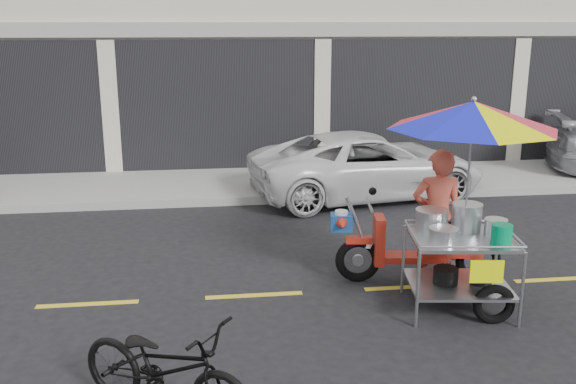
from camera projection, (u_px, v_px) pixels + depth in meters
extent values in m
plane|color=black|center=(411.00, 287.00, 8.17)|extent=(90.00, 90.00, 0.00)
cube|color=gray|center=(329.00, 179.00, 13.41)|extent=(45.00, 3.00, 0.15)
cube|color=black|center=(322.00, 107.00, 13.99)|extent=(35.28, 0.06, 2.90)
cube|color=gray|center=(323.00, 29.00, 13.54)|extent=(36.00, 0.12, 0.30)
cube|color=gold|center=(411.00, 287.00, 8.16)|extent=(42.00, 0.10, 0.01)
imported|color=silver|center=(367.00, 165.00, 12.21)|extent=(4.75, 2.78, 1.24)
imported|color=black|center=(166.00, 368.00, 5.40)|extent=(1.79, 1.51, 0.92)
torus|color=black|center=(358.00, 260.00, 8.29)|extent=(0.60, 0.19, 0.59)
torus|color=black|center=(478.00, 260.00, 8.28)|extent=(0.60, 0.19, 0.59)
cylinder|color=#9EA0A5|center=(358.00, 260.00, 8.29)|extent=(0.15, 0.08, 0.15)
cylinder|color=#9EA0A5|center=(478.00, 260.00, 8.28)|extent=(0.15, 0.08, 0.15)
cube|color=#B42617|center=(359.00, 240.00, 8.21)|extent=(0.34, 0.17, 0.08)
cylinder|color=#9EA0A5|center=(359.00, 228.00, 8.17)|extent=(0.38, 0.10, 0.84)
cube|color=#B42617|center=(379.00, 240.00, 8.21)|extent=(0.17, 0.37, 0.62)
cube|color=#B42617|center=(414.00, 257.00, 8.27)|extent=(0.86, 0.40, 0.08)
cube|color=#B42617|center=(451.00, 240.00, 8.21)|extent=(0.81, 0.37, 0.41)
cube|color=black|center=(445.00, 222.00, 8.15)|extent=(0.70, 0.34, 0.10)
cylinder|color=#9EA0A5|center=(369.00, 205.00, 8.09)|extent=(0.11, 0.57, 0.04)
sphere|color=black|center=(373.00, 191.00, 8.26)|extent=(0.10, 0.10, 0.10)
cylinder|color=white|center=(368.00, 245.00, 8.23)|extent=(0.14, 0.14, 0.05)
cube|color=navy|center=(341.00, 222.00, 8.15)|extent=(0.30, 0.26, 0.21)
cylinder|color=white|center=(341.00, 213.00, 8.12)|extent=(0.19, 0.19, 0.05)
cone|color=#B42617|center=(342.00, 225.00, 7.98)|extent=(0.21, 0.25, 0.19)
torus|color=black|center=(494.00, 304.00, 7.15)|extent=(0.49, 0.17, 0.48)
cylinder|color=#9EA0A5|center=(418.00, 290.00, 6.99)|extent=(0.04, 0.04, 0.88)
cylinder|color=#9EA0A5|center=(403.00, 260.00, 7.89)|extent=(0.04, 0.04, 0.88)
cylinder|color=#9EA0A5|center=(522.00, 291.00, 6.99)|extent=(0.04, 0.04, 0.88)
cylinder|color=#9EA0A5|center=(496.00, 260.00, 7.89)|extent=(0.04, 0.04, 0.88)
cube|color=#9EA0A5|center=(458.00, 284.00, 7.48)|extent=(1.25, 1.07, 0.03)
cube|color=#9EA0A5|center=(462.00, 238.00, 7.33)|extent=(1.25, 1.07, 0.04)
cylinder|color=#9EA0A5|center=(473.00, 247.00, 6.86)|extent=(1.13, 0.17, 0.02)
cylinder|color=#9EA0A5|center=(452.00, 221.00, 7.76)|extent=(1.13, 0.17, 0.02)
cylinder|color=#9EA0A5|center=(412.00, 233.00, 7.31)|extent=(0.15, 0.93, 0.02)
cylinder|color=#9EA0A5|center=(512.00, 233.00, 7.31)|extent=(0.15, 0.93, 0.02)
cylinder|color=#9EA0A5|center=(449.00, 269.00, 7.93)|extent=(0.14, 0.78, 0.04)
cylinder|color=#9EA0A5|center=(452.00, 230.00, 7.79)|extent=(0.14, 0.78, 0.04)
cube|color=#DFF100|center=(487.00, 272.00, 6.90)|extent=(0.36, 0.07, 0.26)
cylinder|color=#B7B7BC|center=(431.00, 221.00, 7.49)|extent=(0.42, 0.42, 0.24)
cylinder|color=#B7B7BC|center=(467.00, 218.00, 7.50)|extent=(0.39, 0.39, 0.30)
cylinder|color=#B7B7BC|center=(496.00, 228.00, 7.35)|extent=(0.29, 0.29, 0.17)
cylinder|color=#B7B7BC|center=(443.00, 236.00, 7.12)|extent=(0.36, 0.36, 0.14)
cylinder|color=#007F4A|center=(502.00, 234.00, 7.04)|extent=(0.26, 0.26, 0.23)
cylinder|color=black|center=(446.00, 276.00, 7.45)|extent=(0.33, 0.33, 0.19)
cylinder|color=black|center=(481.00, 277.00, 7.45)|extent=(0.28, 0.28, 0.17)
cylinder|color=#9EA0A5|center=(469.00, 170.00, 7.23)|extent=(0.03, 0.03, 1.55)
sphere|color=#9EA0A5|center=(474.00, 99.00, 7.02)|extent=(0.06, 0.06, 0.06)
imported|color=#B84838|center=(437.00, 217.00, 8.13)|extent=(0.69, 0.50, 1.76)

